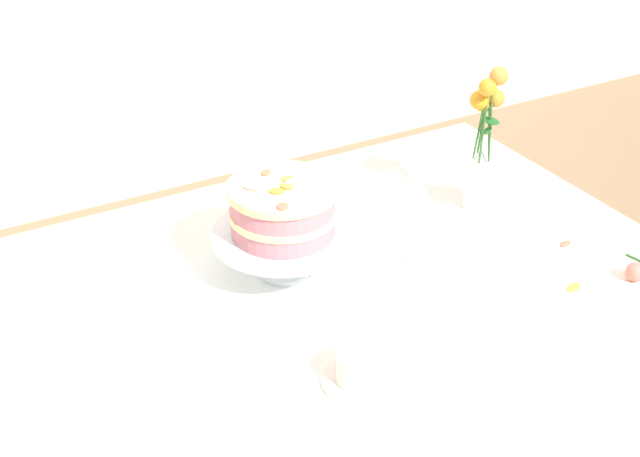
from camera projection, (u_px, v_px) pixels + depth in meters
dining_table at (347, 322)px, 1.68m from camera, size 1.40×1.00×0.74m
linen_napkin at (285, 272)px, 1.67m from camera, size 0.37×0.37×0.00m
cake_stand at (284, 239)px, 1.63m from camera, size 0.29×0.29×0.10m
layer_cake at (283, 208)px, 1.60m from camera, size 0.22×0.22×0.11m
flower_vase at (482, 149)px, 1.83m from camera, size 0.09×0.09×0.35m
teacup at (358, 370)px, 1.38m from camera, size 0.13×0.13×0.06m
fallen_rose at (636, 272)px, 1.65m from camera, size 0.10×0.12×0.04m
loose_petal_0 at (406, 256)px, 1.73m from camera, size 0.04×0.05×0.00m
loose_petal_1 at (566, 244)px, 1.77m from camera, size 0.03×0.02×0.01m
loose_petal_2 at (574, 287)px, 1.63m from camera, size 0.04×0.03×0.00m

